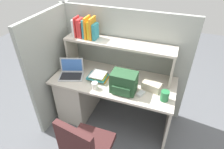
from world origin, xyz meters
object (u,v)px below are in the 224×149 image
Objects in this scene: laptop at (71,72)px; computer_mouse at (141,94)px; backpack at (124,83)px; paper_cup at (95,85)px; tissue_box at (152,86)px; snack_canister at (165,96)px.

laptop reaches higher than computer_mouse.
backpack reaches higher than laptop.
laptop reaches higher than paper_cup.
snack_canister is (0.17, -0.14, 0.01)m from tissue_box.
paper_cup is (0.41, -0.15, -0.01)m from laptop.
laptop is at bearing 159.83° from paper_cup.
tissue_box reaches higher than computer_mouse.
laptop is at bearing 174.29° from backpack.
snack_canister is at bearing 23.30° from computer_mouse.
paper_cup is 0.40× the size of tissue_box.
tissue_box reaches higher than paper_cup.
backpack is 2.44× the size of snack_canister.
tissue_box is (0.10, 0.14, 0.03)m from computer_mouse.
paper_cup is at bearing -149.43° from computer_mouse.
snack_canister reaches higher than computer_mouse.
backpack is 0.49m from snack_canister.
backpack is 0.36m from paper_cup.
tissue_box is at bearing 77.64° from computer_mouse.
computer_mouse is 0.27m from snack_canister.
laptop reaches higher than snack_canister.
laptop is at bearing -161.56° from computer_mouse.
snack_canister reaches higher than tissue_box.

